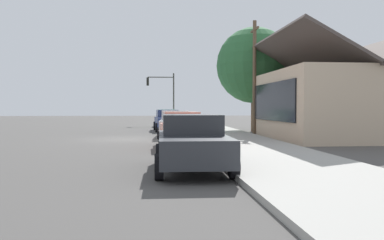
% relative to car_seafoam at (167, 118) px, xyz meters
% --- Properties ---
extents(ground_plane, '(120.00, 120.00, 0.00)m').
position_rel_car_seafoam_xyz_m(ground_plane, '(13.99, -2.76, -0.81)').
color(ground_plane, '#4C4947').
extents(sidewalk_curb, '(60.00, 4.20, 0.16)m').
position_rel_car_seafoam_xyz_m(sidewalk_curb, '(13.99, 2.84, -0.73)').
color(sidewalk_curb, '#A3A099').
rests_on(sidewalk_curb, ground).
extents(car_seafoam, '(4.67, 2.05, 1.59)m').
position_rel_car_seafoam_xyz_m(car_seafoam, '(0.00, 0.00, 0.00)').
color(car_seafoam, '#9ED1BC').
rests_on(car_seafoam, ground).
extents(car_navy, '(4.71, 2.17, 1.59)m').
position_rel_car_seafoam_xyz_m(car_navy, '(6.39, -0.15, 0.00)').
color(car_navy, navy).
rests_on(car_navy, ground).
extents(car_silver, '(4.54, 2.21, 1.59)m').
position_rel_car_seafoam_xyz_m(car_silver, '(12.61, 0.07, 0.00)').
color(car_silver, silver).
rests_on(car_silver, ground).
extents(car_coral, '(4.61, 2.00, 1.59)m').
position_rel_car_seafoam_xyz_m(car_coral, '(19.05, -0.02, -0.00)').
color(car_coral, '#EA8C75').
rests_on(car_coral, ground).
extents(car_charcoal, '(4.37, 2.15, 1.59)m').
position_rel_car_seafoam_xyz_m(car_charcoal, '(25.35, -0.16, 0.00)').
color(car_charcoal, '#2D3035').
rests_on(car_charcoal, ground).
extents(storefront_building, '(9.89, 7.71, 5.94)m').
position_rel_car_seafoam_xyz_m(storefront_building, '(14.46, 9.22, 1.25)').
color(storefront_building, '#CCB293').
rests_on(storefront_building, ground).
extents(shade_tree, '(5.58, 5.58, 7.66)m').
position_rel_car_seafoam_xyz_m(shade_tree, '(7.61, 6.18, 4.05)').
color(shade_tree, brown).
rests_on(shade_tree, ground).
extents(traffic_light_main, '(0.37, 2.79, 5.20)m').
position_rel_car_seafoam_xyz_m(traffic_light_main, '(-3.88, -0.22, 2.68)').
color(traffic_light_main, '#383833').
rests_on(traffic_light_main, ground).
extents(utility_pole_wooden, '(1.80, 0.24, 7.50)m').
position_rel_car_seafoam_xyz_m(utility_pole_wooden, '(10.59, 5.44, 3.11)').
color(utility_pole_wooden, brown).
rests_on(utility_pole_wooden, ground).
extents(fire_hydrant_red, '(0.22, 0.22, 0.71)m').
position_rel_car_seafoam_xyz_m(fire_hydrant_red, '(13.64, 1.44, -0.32)').
color(fire_hydrant_red, red).
rests_on(fire_hydrant_red, sidewalk_curb).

